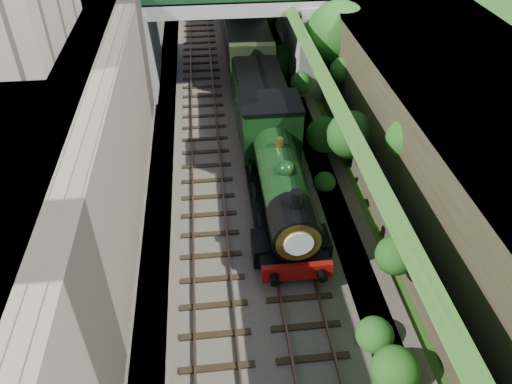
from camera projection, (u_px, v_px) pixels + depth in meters
trackbed at (236, 108)px, 30.77m from camera, size 10.00×90.00×0.20m
retaining_wall at (138, 59)px, 28.22m from camera, size 1.00×90.00×7.00m
street_plateau_left at (74, 62)px, 27.91m from camera, size 6.00×90.00×7.00m
street_plateau_right at (393, 54)px, 29.74m from camera, size 8.00×90.00×6.25m
embankment_slope at (319, 67)px, 29.31m from camera, size 4.54×90.00×6.36m
track_left at (203, 107)px, 30.51m from camera, size 2.50×90.00×0.20m
track_right at (255, 105)px, 30.79m from camera, size 2.50×90.00×0.20m
road_bridge at (244, 21)px, 31.56m from camera, size 16.00×6.40×7.25m
tree at (339, 35)px, 28.03m from camera, size 3.60×3.80×6.60m
locomotive at (279, 175)px, 22.10m from camera, size 3.10×10.22×3.83m
tender at (260, 103)px, 28.05m from camera, size 2.70×6.00×3.05m
coach_front at (241, 20)px, 37.68m from camera, size 2.90×18.00×3.70m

